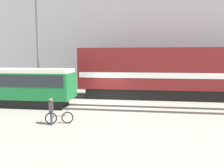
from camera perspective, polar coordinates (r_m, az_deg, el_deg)
The scene contains 9 objects.
ground_plane at distance 18.81m, azimuth -1.35°, elevation -5.09°, with size 120.00×120.00×0.00m, color gray.
track_near at distance 16.96m, azimuth -2.39°, elevation -6.19°, with size 60.00×1.51×0.14m.
track_far at distance 21.66m, azimuth -0.10°, elevation -3.30°, with size 60.00×1.51×0.14m.
building_backdrop at distance 28.93m, azimuth 1.99°, elevation 14.01°, with size 40.01×6.00×14.97m.
freight_locomotive at distance 21.35m, azimuth 15.53°, elevation 2.94°, with size 17.37×3.04×5.40m.
streetcar at distance 19.55m, azimuth -25.23°, elevation -0.14°, with size 10.52×2.54×3.04m.
bicycle at distance 13.45m, azimuth -13.61°, elevation -8.61°, with size 1.61×0.62×0.77m.
person at distance 13.22m, azimuth -15.64°, elevation -6.28°, with size 0.31×0.41×1.59m.
utility_pole_center at distance 20.85m, azimuth -18.65°, elevation 8.67°, with size 0.29×0.29×9.36m.
Camera 1 is at (2.95, -18.16, 3.91)m, focal length 35.00 mm.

